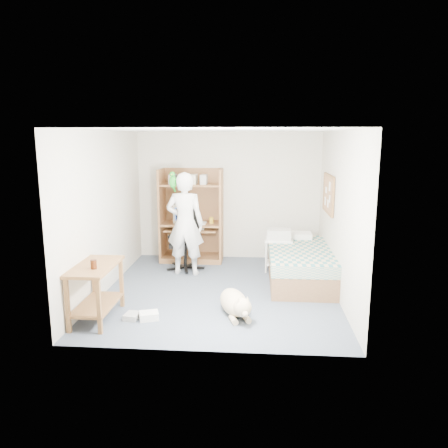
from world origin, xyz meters
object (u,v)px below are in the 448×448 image
object	(u,v)px
side_desk	(96,284)
printer_cart	(279,250)
bed	(300,264)
person	(185,224)
dog	(235,303)
office_chair	(186,248)
computer_hutch	(192,219)

from	to	relation	value
side_desk	printer_cart	distance (m)	3.44
bed	side_desk	distance (m)	3.39
person	dog	world-z (taller)	person
side_desk	printer_cart	bearing A→B (deg)	42.88
office_chair	printer_cart	xyz separation A→B (m)	(1.70, -0.01, 0.00)
computer_hutch	person	size ratio (longest dim) A/B	0.99
side_desk	person	size ratio (longest dim) A/B	0.55
office_chair	person	size ratio (longest dim) A/B	0.60
computer_hutch	bed	bearing A→B (deg)	-29.29
person	dog	size ratio (longest dim) A/B	1.76
computer_hutch	printer_cart	bearing A→B (deg)	-19.77
computer_hutch	printer_cart	world-z (taller)	computer_hutch
computer_hutch	person	xyz separation A→B (m)	(0.02, -0.90, 0.09)
dog	computer_hutch	bearing A→B (deg)	91.03
side_desk	office_chair	world-z (taller)	office_chair
bed	side_desk	world-z (taller)	side_desk
dog	office_chair	bearing A→B (deg)	96.74
computer_hutch	printer_cart	xyz separation A→B (m)	(1.67, -0.60, -0.43)
person	office_chair	bearing A→B (deg)	-77.07
printer_cart	office_chair	bearing A→B (deg)	-177.13
computer_hutch	person	distance (m)	0.90
side_desk	printer_cart	world-z (taller)	side_desk
person	computer_hutch	bearing A→B (deg)	-84.38
computer_hutch	office_chair	world-z (taller)	computer_hutch
printer_cart	side_desk	bearing A→B (deg)	-133.89
computer_hutch	office_chair	size ratio (longest dim) A/B	1.65
bed	printer_cart	distance (m)	0.63
computer_hutch	dog	size ratio (longest dim) A/B	1.75
office_chair	computer_hutch	bearing A→B (deg)	91.75
side_desk	computer_hutch	bearing A→B (deg)	73.86
bed	printer_cart	xyz separation A→B (m)	(-0.33, 0.52, 0.11)
bed	side_desk	size ratio (longest dim) A/B	2.02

